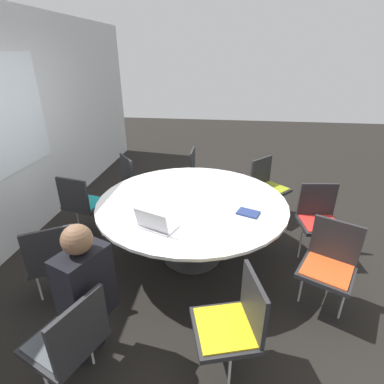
{
  "coord_description": "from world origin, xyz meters",
  "views": [
    {
      "loc": [
        -2.87,
        -0.37,
        2.18
      ],
      "look_at": [
        0.0,
        0.0,
        0.84
      ],
      "focal_mm": 28.0,
      "sensor_mm": 36.0,
      "label": 1
    }
  ],
  "objects_px": {
    "chair_5": "(200,172)",
    "laptop": "(155,224)",
    "chair_2": "(330,261)",
    "chair_8": "(53,256)",
    "chair_4": "(267,184)",
    "chair_6": "(136,178)",
    "chair_1": "(234,321)",
    "chair_3": "(319,216)",
    "chair_0": "(70,338)",
    "person_0": "(85,287)",
    "spiral_notebook": "(248,213)",
    "chair_7": "(82,201)"
  },
  "relations": [
    {
      "from": "chair_8",
      "to": "spiral_notebook",
      "type": "xyz_separation_m",
      "value": [
        0.61,
        -1.76,
        0.23
      ]
    },
    {
      "from": "chair_5",
      "to": "laptop",
      "type": "distance_m",
      "value": 2.09
    },
    {
      "from": "chair_8",
      "to": "chair_2",
      "type": "bearing_deg",
      "value": -27.36
    },
    {
      "from": "chair_1",
      "to": "chair_8",
      "type": "height_order",
      "value": "same"
    },
    {
      "from": "spiral_notebook",
      "to": "chair_1",
      "type": "bearing_deg",
      "value": 173.7
    },
    {
      "from": "person_0",
      "to": "chair_0",
      "type": "bearing_deg",
      "value": -160.97
    },
    {
      "from": "person_0",
      "to": "chair_7",
      "type": "bearing_deg",
      "value": 49.36
    },
    {
      "from": "person_0",
      "to": "spiral_notebook",
      "type": "relative_size",
      "value": 4.83
    },
    {
      "from": "chair_3",
      "to": "chair_5",
      "type": "xyz_separation_m",
      "value": [
        1.21,
        1.47,
        0.0
      ]
    },
    {
      "from": "chair_6",
      "to": "chair_7",
      "type": "relative_size",
      "value": 1.0
    },
    {
      "from": "chair_8",
      "to": "chair_0",
      "type": "bearing_deg",
      "value": -86.88
    },
    {
      "from": "chair_0",
      "to": "chair_4",
      "type": "height_order",
      "value": "same"
    },
    {
      "from": "chair_2",
      "to": "chair_1",
      "type": "bearing_deg",
      "value": 69.47
    },
    {
      "from": "chair_2",
      "to": "chair_8",
      "type": "xyz_separation_m",
      "value": [
        -0.24,
        2.47,
        0.0
      ]
    },
    {
      "from": "chair_4",
      "to": "spiral_notebook",
      "type": "xyz_separation_m",
      "value": [
        -1.32,
        0.34,
        0.23
      ]
    },
    {
      "from": "chair_1",
      "to": "chair_6",
      "type": "xyz_separation_m",
      "value": [
        2.42,
        1.43,
        0.0
      ]
    },
    {
      "from": "chair_3",
      "to": "chair_2",
      "type": "bearing_deg",
      "value": 75.87
    },
    {
      "from": "chair_3",
      "to": "chair_5",
      "type": "bearing_deg",
      "value": -45.81
    },
    {
      "from": "chair_4",
      "to": "chair_8",
      "type": "height_order",
      "value": "same"
    },
    {
      "from": "chair_6",
      "to": "laptop",
      "type": "xyz_separation_m",
      "value": [
        -1.68,
        -0.71,
        0.28
      ]
    },
    {
      "from": "chair_0",
      "to": "chair_3",
      "type": "xyz_separation_m",
      "value": [
        1.86,
        -2.0,
        0.0
      ]
    },
    {
      "from": "chair_5",
      "to": "laptop",
      "type": "relative_size",
      "value": 2.16
    },
    {
      "from": "chair_0",
      "to": "laptop",
      "type": "xyz_separation_m",
      "value": [
        1.01,
        -0.34,
        0.28
      ]
    },
    {
      "from": "chair_1",
      "to": "chair_6",
      "type": "relative_size",
      "value": 1.0
    },
    {
      "from": "chair_0",
      "to": "chair_7",
      "type": "bearing_deg",
      "value": 45.77
    },
    {
      "from": "chair_4",
      "to": "person_0",
      "type": "xyz_separation_m",
      "value": [
        -2.47,
        1.5,
        0.19
      ]
    },
    {
      "from": "chair_2",
      "to": "chair_8",
      "type": "relative_size",
      "value": 1.0
    },
    {
      "from": "chair_2",
      "to": "chair_7",
      "type": "bearing_deg",
      "value": 10.04
    },
    {
      "from": "chair_6",
      "to": "chair_7",
      "type": "distance_m",
      "value": 0.93
    },
    {
      "from": "chair_7",
      "to": "person_0",
      "type": "bearing_deg",
      "value": -50.1
    },
    {
      "from": "chair_4",
      "to": "chair_8",
      "type": "bearing_deg",
      "value": -4.39
    },
    {
      "from": "chair_0",
      "to": "chair_5",
      "type": "height_order",
      "value": "same"
    },
    {
      "from": "chair_2",
      "to": "chair_8",
      "type": "height_order",
      "value": "same"
    },
    {
      "from": "chair_2",
      "to": "laptop",
      "type": "xyz_separation_m",
      "value": [
        -0.03,
        1.56,
        0.28
      ]
    },
    {
      "from": "chair_0",
      "to": "spiral_notebook",
      "type": "height_order",
      "value": "chair_0"
    },
    {
      "from": "chair_0",
      "to": "chair_3",
      "type": "relative_size",
      "value": 1.0
    },
    {
      "from": "chair_2",
      "to": "chair_4",
      "type": "xyz_separation_m",
      "value": [
        1.69,
        0.38,
        0.0
      ]
    },
    {
      "from": "chair_7",
      "to": "chair_3",
      "type": "bearing_deg",
      "value": 12.2
    },
    {
      "from": "chair_0",
      "to": "chair_2",
      "type": "xyz_separation_m",
      "value": [
        1.03,
        -1.89,
        0.0
      ]
    },
    {
      "from": "chair_6",
      "to": "laptop",
      "type": "bearing_deg",
      "value": -16.69
    },
    {
      "from": "chair_3",
      "to": "laptop",
      "type": "xyz_separation_m",
      "value": [
        -0.85,
        1.67,
        0.28
      ]
    },
    {
      "from": "chair_8",
      "to": "chair_6",
      "type": "bearing_deg",
      "value": 51.09
    },
    {
      "from": "chair_0",
      "to": "chair_2",
      "type": "distance_m",
      "value": 2.16
    },
    {
      "from": "chair_0",
      "to": "chair_2",
      "type": "relative_size",
      "value": 1.0
    },
    {
      "from": "chair_2",
      "to": "chair_3",
      "type": "distance_m",
      "value": 0.83
    },
    {
      "from": "chair_7",
      "to": "laptop",
      "type": "xyz_separation_m",
      "value": [
        -0.87,
        -1.16,
        0.28
      ]
    },
    {
      "from": "chair_1",
      "to": "chair_5",
      "type": "height_order",
      "value": "same"
    },
    {
      "from": "chair_8",
      "to": "person_0",
      "type": "height_order",
      "value": "person_0"
    },
    {
      "from": "chair_3",
      "to": "chair_4",
      "type": "distance_m",
      "value": 1.0
    },
    {
      "from": "chair_4",
      "to": "chair_6",
      "type": "bearing_deg",
      "value": -46.0
    }
  ]
}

